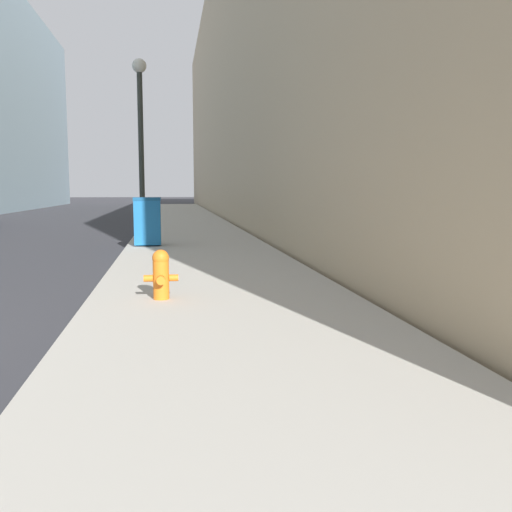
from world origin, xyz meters
The scene contains 5 objects.
sidewalk_right centered at (6.00, 18.00, 0.07)m, with size 3.63×60.00×0.15m.
building_right_stone centered at (13.91, 26.00, 7.23)m, with size 12.00×60.00×14.47m.
fire_hydrant centered at (5.16, 1.61, 0.49)m, with size 0.45×0.34×0.66m.
trash_bin centered at (4.73, 8.83, 0.77)m, with size 0.68×0.62×1.22m.
lamppost centered at (4.49, 11.37, 3.16)m, with size 0.41×0.41×5.17m.
Camera 1 is at (5.28, -5.88, 1.60)m, focal length 40.00 mm.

